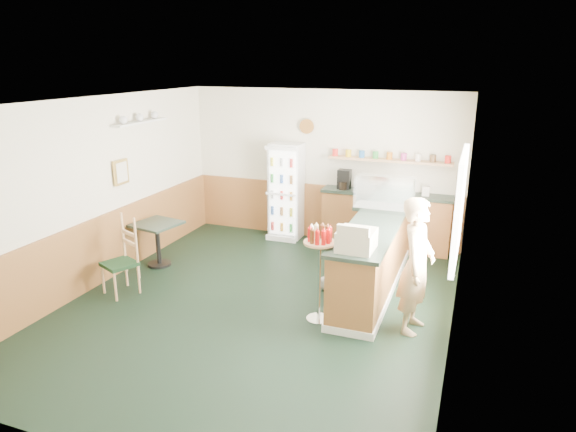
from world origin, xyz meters
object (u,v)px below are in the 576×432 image
at_px(cafe_chair, 123,253).
at_px(drinks_fridge, 286,192).
at_px(cash_register, 356,240).
at_px(shopkeeper, 417,266).
at_px(display_case, 385,194).
at_px(condiment_stand, 319,257).
at_px(cafe_table, 157,236).

bearing_deg(cafe_chair, drinks_fridge, 90.16).
distance_m(drinks_fridge, cash_register, 3.47).
bearing_deg(cafe_chair, shopkeeper, 28.63).
bearing_deg(display_case, cash_register, -90.00).
xyz_separation_m(display_case, shopkeeper, (0.70, -1.65, -0.42)).
height_order(drinks_fridge, cafe_chair, drinks_fridge).
bearing_deg(condiment_stand, cafe_chair, -177.19).
distance_m(display_case, cafe_chair, 3.90).
bearing_deg(condiment_stand, display_case, 76.21).
relative_size(display_case, cafe_chair, 0.78).
bearing_deg(drinks_fridge, cash_register, -55.22).
bearing_deg(cash_register, cafe_table, 167.75).
bearing_deg(shopkeeper, condiment_stand, 105.55).
bearing_deg(shopkeeper, drinks_fridge, 51.67).
distance_m(display_case, shopkeeper, 1.84).
bearing_deg(cash_register, shopkeeper, 14.83).
distance_m(drinks_fridge, condiment_stand, 3.23).
xyz_separation_m(drinks_fridge, cafe_chair, (-1.33, -2.99, -0.29)).
bearing_deg(drinks_fridge, cafe_chair, -113.91).
relative_size(drinks_fridge, cash_register, 3.95).
height_order(drinks_fridge, shopkeeper, drinks_fridge).
height_order(condiment_stand, cafe_chair, condiment_stand).
relative_size(shopkeeper, cafe_chair, 1.50).
height_order(cash_register, condiment_stand, cash_register).
xyz_separation_m(shopkeeper, cafe_chair, (-4.00, -0.32, -0.26)).
bearing_deg(display_case, cafe_table, -163.79).
height_order(shopkeeper, condiment_stand, shopkeeper).
bearing_deg(condiment_stand, drinks_fridge, 118.08).
xyz_separation_m(drinks_fridge, condiment_stand, (1.52, -2.85, -0.02)).
xyz_separation_m(condiment_stand, cafe_chair, (-2.85, -0.14, -0.27)).
bearing_deg(display_case, cafe_chair, -149.11).
xyz_separation_m(shopkeeper, cafe_table, (-4.10, 0.67, -0.33)).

